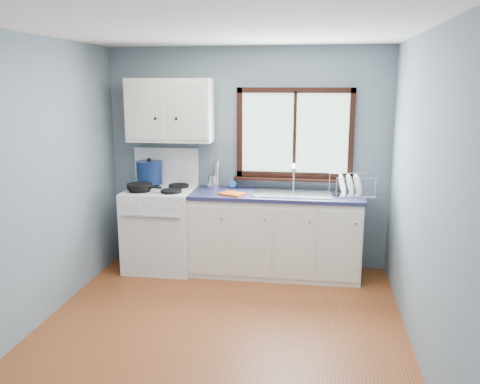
# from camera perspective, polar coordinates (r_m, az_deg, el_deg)

# --- Properties ---
(floor) EXTENTS (3.20, 3.60, 0.02)m
(floor) POSITION_cam_1_polar(r_m,az_deg,el_deg) (4.51, -2.43, -15.71)
(floor) COLOR brown
(floor) RESTS_ON ground
(ceiling) EXTENTS (3.20, 3.60, 0.02)m
(ceiling) POSITION_cam_1_polar(r_m,az_deg,el_deg) (4.01, -2.76, 18.03)
(ceiling) COLOR white
(ceiling) RESTS_ON wall_back
(wall_back) EXTENTS (3.20, 0.02, 2.50)m
(wall_back) POSITION_cam_1_polar(r_m,az_deg,el_deg) (5.84, 0.85, 3.80)
(wall_back) COLOR slate
(wall_back) RESTS_ON ground
(wall_front) EXTENTS (3.20, 0.02, 2.50)m
(wall_front) POSITION_cam_1_polar(r_m,az_deg,el_deg) (2.40, -11.05, -8.81)
(wall_front) COLOR slate
(wall_front) RESTS_ON ground
(wall_left) EXTENTS (0.02, 3.60, 2.50)m
(wall_left) POSITION_cam_1_polar(r_m,az_deg,el_deg) (4.66, -22.40, 0.74)
(wall_left) COLOR slate
(wall_left) RESTS_ON ground
(wall_right) EXTENTS (0.02, 3.60, 2.50)m
(wall_right) POSITION_cam_1_polar(r_m,az_deg,el_deg) (4.09, 20.14, -0.57)
(wall_right) COLOR slate
(wall_right) RESTS_ON ground
(gas_range) EXTENTS (0.76, 0.69, 1.36)m
(gas_range) POSITION_cam_1_polar(r_m,az_deg,el_deg) (5.88, -8.86, -3.84)
(gas_range) COLOR white
(gas_range) RESTS_ON floor
(base_cabinets) EXTENTS (1.85, 0.60, 0.88)m
(base_cabinets) POSITION_cam_1_polar(r_m,az_deg,el_deg) (5.68, 3.95, -5.18)
(base_cabinets) COLOR silver
(base_cabinets) RESTS_ON floor
(countertop) EXTENTS (1.89, 0.64, 0.04)m
(countertop) POSITION_cam_1_polar(r_m,az_deg,el_deg) (5.55, 4.03, -0.35)
(countertop) COLOR #1D1F42
(countertop) RESTS_ON base_cabinets
(sink) EXTENTS (0.84, 0.46, 0.44)m
(sink) POSITION_cam_1_polar(r_m,az_deg,el_deg) (5.55, 5.87, -0.81)
(sink) COLOR silver
(sink) RESTS_ON countertop
(window) EXTENTS (1.36, 0.10, 1.03)m
(window) POSITION_cam_1_polar(r_m,az_deg,el_deg) (5.72, 6.15, 5.84)
(window) COLOR #9EC6A8
(window) RESTS_ON wall_back
(upper_cabinets) EXTENTS (0.95, 0.35, 0.70)m
(upper_cabinets) POSITION_cam_1_polar(r_m,az_deg,el_deg) (5.78, -7.87, 9.08)
(upper_cabinets) COLOR silver
(upper_cabinets) RESTS_ON wall_back
(skillet) EXTENTS (0.44, 0.33, 0.06)m
(skillet) POSITION_cam_1_polar(r_m,az_deg,el_deg) (5.68, -11.19, 0.64)
(skillet) COLOR black
(skillet) RESTS_ON gas_range
(stockpot) EXTENTS (0.39, 0.39, 0.30)m
(stockpot) POSITION_cam_1_polar(r_m,az_deg,el_deg) (5.95, -10.14, 2.23)
(stockpot) COLOR #0E1F4B
(stockpot) RESTS_ON gas_range
(utensil_crock) EXTENTS (0.13, 0.13, 0.38)m
(utensil_crock) POSITION_cam_1_polar(r_m,az_deg,el_deg) (5.81, -3.10, 1.21)
(utensil_crock) COLOR silver
(utensil_crock) RESTS_ON countertop
(thermos) EXTENTS (0.09, 0.09, 0.31)m
(thermos) POSITION_cam_1_polar(r_m,az_deg,el_deg) (5.78, -2.70, 1.95)
(thermos) COLOR silver
(thermos) RESTS_ON countertop
(soap_bottle) EXTENTS (0.10, 0.10, 0.24)m
(soap_bottle) POSITION_cam_1_polar(r_m,az_deg,el_deg) (5.77, -0.88, 1.60)
(soap_bottle) COLOR #2D68B1
(soap_bottle) RESTS_ON countertop
(dish_towel) EXTENTS (0.31, 0.28, 0.02)m
(dish_towel) POSITION_cam_1_polar(r_m,az_deg,el_deg) (5.47, -0.86, -0.20)
(dish_towel) COLOR #E14E13
(dish_towel) RESTS_ON countertop
(dish_rack) EXTENTS (0.50, 0.42, 0.23)m
(dish_rack) POSITION_cam_1_polar(r_m,az_deg,el_deg) (5.58, 12.34, 0.31)
(dish_rack) COLOR silver
(dish_rack) RESTS_ON countertop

